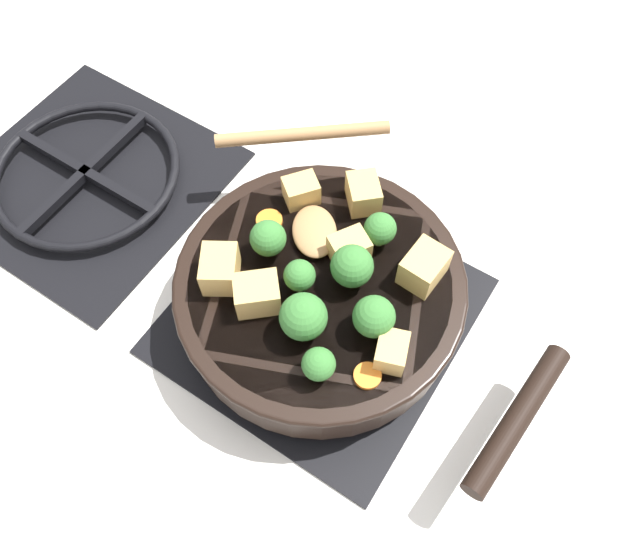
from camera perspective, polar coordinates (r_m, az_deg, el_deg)
ground_plane at (r=0.73m, az=-0.00°, el=-3.32°), size 2.40×2.40×0.00m
front_burner_grate at (r=0.72m, az=-0.00°, el=-2.91°), size 0.31×0.31×0.03m
rear_burner_grate at (r=0.87m, az=-20.47°, el=8.89°), size 0.31×0.31×0.03m
skillet_pan at (r=0.67m, az=0.15°, el=-1.21°), size 0.31×0.41×0.06m
wooden_spoon at (r=0.71m, az=-1.12°, el=9.41°), size 0.22×0.21×0.02m
tofu_cube_center_large at (r=0.65m, az=2.68°, el=2.89°), size 0.05×0.05×0.03m
tofu_cube_near_handle at (r=0.62m, az=-5.76°, el=-1.29°), size 0.06×0.06×0.04m
tofu_cube_east_chunk at (r=0.64m, az=9.49°, el=1.16°), size 0.05×0.04×0.04m
tofu_cube_west_chunk at (r=0.69m, az=-1.74°, el=8.16°), size 0.05×0.05×0.03m
tofu_cube_back_piece at (r=0.64m, az=-9.13°, el=1.00°), size 0.06×0.05×0.04m
tofu_cube_front_piece at (r=0.60m, az=6.54°, el=-6.51°), size 0.04×0.04×0.03m
tofu_cube_mid_small at (r=0.69m, az=3.99°, el=7.91°), size 0.05×0.05×0.03m
broccoli_floret_near_spoon at (r=0.66m, az=5.52°, el=4.66°), size 0.03×0.03×0.04m
broccoli_floret_center_top at (r=0.60m, az=-1.53°, el=-3.40°), size 0.05×0.05×0.05m
broccoli_floret_east_rim at (r=0.58m, az=-0.13°, el=-7.72°), size 0.03×0.03×0.04m
broccoli_floret_west_rim at (r=0.60m, az=4.95°, el=-3.38°), size 0.04×0.04×0.05m
broccoli_floret_north_edge at (r=0.65m, az=-4.84°, el=3.73°), size 0.04×0.04×0.05m
broccoli_floret_south_cluster at (r=0.63m, az=2.94°, el=1.26°), size 0.04×0.04×0.05m
broccoli_floret_mid_floret at (r=0.62m, az=-1.88°, el=0.38°), size 0.03×0.03×0.04m
carrot_slice_orange_thin at (r=0.60m, az=4.36°, el=-8.72°), size 0.03×0.03×0.01m
carrot_slice_near_center at (r=0.69m, az=-4.66°, el=5.42°), size 0.03×0.03×0.01m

